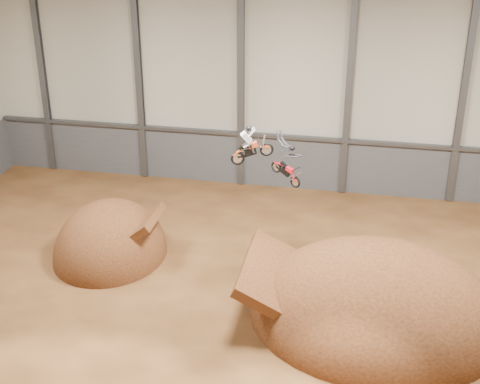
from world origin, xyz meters
name	(u,v)px	position (x,y,z in m)	size (l,w,h in m)	color
floor	(250,319)	(0.00, 0.00, 0.00)	(40.00, 40.00, 0.00)	#4A2A13
back_wall	(295,83)	(0.00, 15.00, 7.00)	(40.00, 0.10, 14.00)	#B9B4A4
ceiling	(252,7)	(0.00, 0.00, 14.00)	(40.00, 40.00, 0.00)	black
lower_band_back	(292,163)	(0.00, 14.90, 1.75)	(39.80, 0.18, 3.50)	#4D4E54
steel_rail	(292,137)	(0.00, 14.75, 3.55)	(39.80, 0.35, 0.20)	#47494F
steel_column_0	(42,70)	(-16.67, 14.80, 7.00)	(0.40, 0.36, 13.90)	#47494F
steel_column_1	(139,76)	(-10.00, 14.80, 7.00)	(0.40, 0.36, 13.90)	#47494F
steel_column_2	(241,81)	(-3.33, 14.80, 7.00)	(0.40, 0.36, 13.90)	#47494F
steel_column_3	(349,87)	(3.33, 14.80, 7.00)	(0.40, 0.36, 13.90)	#47494F
steel_column_4	(464,93)	(10.00, 14.80, 7.00)	(0.40, 0.36, 13.90)	#47494F
takeoff_ramp	(111,254)	(-8.39, 4.28, 0.00)	(5.95, 6.86, 5.95)	#3E1F0F
landing_ramp	(374,318)	(5.63, 1.19, 0.00)	(11.50, 10.18, 6.64)	#3E1F0F
fmx_rider_a	(254,141)	(-0.46, 3.35, 7.42)	(2.04, 0.78, 1.84)	#D3461B
fmx_rider_b	(284,159)	(0.79, 4.77, 6.10)	(2.50, 0.71, 2.14)	red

